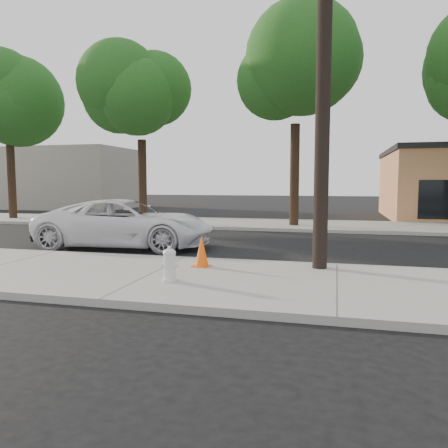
{
  "coord_description": "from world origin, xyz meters",
  "views": [
    {
      "loc": [
        3.95,
        -13.13,
        2.16
      ],
      "look_at": [
        0.9,
        -1.29,
        1.0
      ],
      "focal_mm": 35.0,
      "sensor_mm": 36.0,
      "label": 1
    }
  ],
  "objects_px": {
    "police_cruiser": "(126,223)",
    "traffic_cone": "(202,251)",
    "utility_pole": "(324,71)",
    "fire_hydrant": "(170,265)"
  },
  "relations": [
    {
      "from": "utility_pole",
      "to": "traffic_cone",
      "type": "xyz_separation_m",
      "value": [
        -2.76,
        -0.52,
        -4.19
      ]
    },
    {
      "from": "fire_hydrant",
      "to": "traffic_cone",
      "type": "height_order",
      "value": "traffic_cone"
    },
    {
      "from": "traffic_cone",
      "to": "fire_hydrant",
      "type": "bearing_deg",
      "value": -95.5
    },
    {
      "from": "utility_pole",
      "to": "police_cruiser",
      "type": "distance_m",
      "value": 8.0
    },
    {
      "from": "police_cruiser",
      "to": "traffic_cone",
      "type": "height_order",
      "value": "police_cruiser"
    },
    {
      "from": "fire_hydrant",
      "to": "traffic_cone",
      "type": "relative_size",
      "value": 0.9
    },
    {
      "from": "police_cruiser",
      "to": "fire_hydrant",
      "type": "distance_m",
      "value": 6.07
    },
    {
      "from": "utility_pole",
      "to": "fire_hydrant",
      "type": "distance_m",
      "value": 5.58
    },
    {
      "from": "traffic_cone",
      "to": "utility_pole",
      "type": "bearing_deg",
      "value": 10.66
    },
    {
      "from": "utility_pole",
      "to": "traffic_cone",
      "type": "relative_size",
      "value": 11.99
    }
  ]
}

